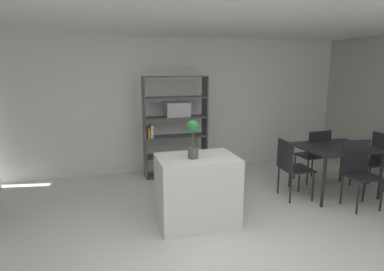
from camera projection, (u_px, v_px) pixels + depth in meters
The scene contains 11 objects.
ground_plane at pixel (230, 254), 3.55m from camera, with size 10.05×10.05×0.00m, color silver.
ceiling_slab at pixel (237, 2), 3.01m from camera, with size 7.30×6.46×0.06m.
back_partition at pixel (169, 105), 6.30m from camera, with size 7.30×0.06×2.57m, color white.
kitchen_island at pixel (197, 190), 4.19m from camera, with size 1.01×0.69×0.90m, color white.
potted_plant_on_island at pixel (193, 137), 3.97m from camera, with size 0.15×0.15×0.48m.
open_bookshelf at pixel (175, 122), 5.98m from camera, with size 1.17×0.35×1.86m.
dining_table at pixel (335, 151), 5.15m from camera, with size 1.15×0.96×0.78m.
dining_chair_island_side at pixel (291, 164), 4.98m from camera, with size 0.46×0.48×0.92m.
dining_chair_window_side at pixel (375, 157), 5.39m from camera, with size 0.46×0.44×0.94m.
dining_chair_far at pixel (315, 151), 5.66m from camera, with size 0.47×0.44×0.95m.
dining_chair_near at pixel (359, 168), 4.70m from camera, with size 0.47×0.42×0.97m.
Camera 1 is at (-1.27, -2.97, 2.00)m, focal length 30.30 mm.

